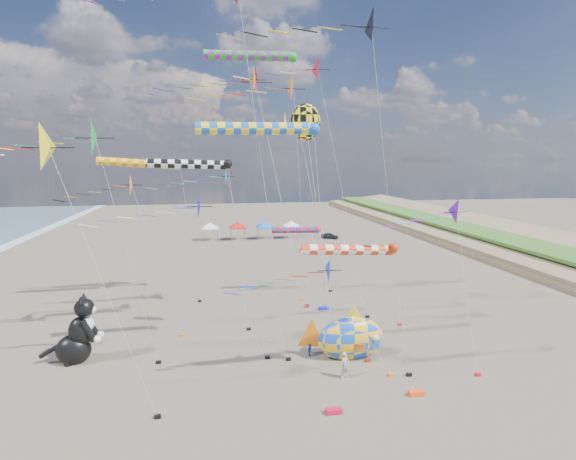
{
  "coord_description": "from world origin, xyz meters",
  "views": [
    {
      "loc": [
        -6.21,
        -21.46,
        14.47
      ],
      "look_at": [
        -0.24,
        12.0,
        9.16
      ],
      "focal_mm": 28.0,
      "sensor_mm": 36.0,
      "label": 1
    }
  ],
  "objects_px": {
    "parked_car": "(330,236)",
    "fish_inflatable": "(350,338)",
    "child_green": "(366,352)",
    "child_blue": "(310,350)",
    "cat_inflatable": "(76,328)",
    "person_adult": "(345,365)"
  },
  "relations": [
    {
      "from": "child_green",
      "to": "parked_car",
      "type": "bearing_deg",
      "value": 69.62
    },
    {
      "from": "cat_inflatable",
      "to": "child_green",
      "type": "distance_m",
      "value": 21.09
    },
    {
      "from": "fish_inflatable",
      "to": "cat_inflatable",
      "type": "bearing_deg",
      "value": 172.01
    },
    {
      "from": "person_adult",
      "to": "child_green",
      "type": "bearing_deg",
      "value": 24.39
    },
    {
      "from": "child_green",
      "to": "parked_car",
      "type": "height_order",
      "value": "parked_car"
    },
    {
      "from": "fish_inflatable",
      "to": "parked_car",
      "type": "height_order",
      "value": "fish_inflatable"
    },
    {
      "from": "child_blue",
      "to": "parked_car",
      "type": "relative_size",
      "value": 0.3
    },
    {
      "from": "child_green",
      "to": "parked_car",
      "type": "relative_size",
      "value": 0.31
    },
    {
      "from": "child_green",
      "to": "child_blue",
      "type": "xyz_separation_m",
      "value": [
        -4.02,
        1.13,
        -0.02
      ]
    },
    {
      "from": "child_blue",
      "to": "child_green",
      "type": "bearing_deg",
      "value": -74.59
    },
    {
      "from": "child_blue",
      "to": "parked_car",
      "type": "height_order",
      "value": "parked_car"
    },
    {
      "from": "fish_inflatable",
      "to": "child_blue",
      "type": "height_order",
      "value": "fish_inflatable"
    },
    {
      "from": "cat_inflatable",
      "to": "parked_car",
      "type": "bearing_deg",
      "value": 55.58
    },
    {
      "from": "fish_inflatable",
      "to": "child_green",
      "type": "bearing_deg",
      "value": -21.67
    },
    {
      "from": "cat_inflatable",
      "to": "fish_inflatable",
      "type": "relative_size",
      "value": 0.74
    },
    {
      "from": "parked_car",
      "to": "fish_inflatable",
      "type": "bearing_deg",
      "value": -165.13
    },
    {
      "from": "parked_car",
      "to": "child_green",
      "type": "bearing_deg",
      "value": -163.77
    },
    {
      "from": "cat_inflatable",
      "to": "parked_car",
      "type": "xyz_separation_m",
      "value": [
        31.66,
        46.54,
        -1.95
      ]
    },
    {
      "from": "cat_inflatable",
      "to": "person_adult",
      "type": "bearing_deg",
      "value": -17.84
    },
    {
      "from": "cat_inflatable",
      "to": "fish_inflatable",
      "type": "xyz_separation_m",
      "value": [
        19.62,
        -2.75,
        -1.06
      ]
    },
    {
      "from": "cat_inflatable",
      "to": "fish_inflatable",
      "type": "height_order",
      "value": "cat_inflatable"
    },
    {
      "from": "child_green",
      "to": "child_blue",
      "type": "height_order",
      "value": "child_green"
    }
  ]
}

